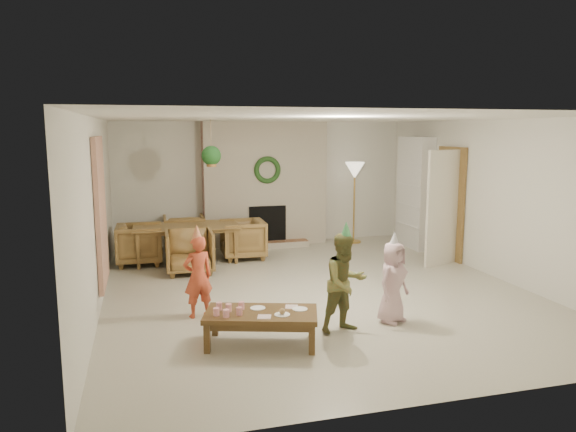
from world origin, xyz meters
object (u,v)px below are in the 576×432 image
object	(u,v)px
child_red	(198,277)
child_pink	(393,282)
dining_chair_far	(184,233)
child_plaid	(345,283)
coffee_table_top	(261,314)
dining_chair_near	(190,252)
dining_chair_right	(243,239)
dining_table	(187,244)
dining_chair_left	(140,244)

from	to	relation	value
child_red	child_pink	world-z (taller)	child_red
dining_chair_far	child_plaid	world-z (taller)	child_plaid
coffee_table_top	child_pink	distance (m)	1.73
dining_chair_far	dining_chair_near	bearing A→B (deg)	90.00
dining_chair_near	dining_chair_right	size ratio (longest dim) A/B	1.00
child_plaid	dining_table	bearing A→B (deg)	96.94
dining_chair_left	coffee_table_top	distance (m)	4.28
dining_table	dining_chair_far	world-z (taller)	dining_chair_far
child_pink	dining_chair_near	bearing A→B (deg)	95.87
dining_chair_near	dining_chair_right	bearing A→B (deg)	38.66
coffee_table_top	child_plaid	size ratio (longest dim) A/B	1.04
dining_chair_right	child_plaid	bearing A→B (deg)	8.43
coffee_table_top	child_pink	xyz separation A→B (m)	(1.71, 0.28, 0.15)
dining_chair_left	child_plaid	size ratio (longest dim) A/B	0.67
dining_chair_near	child_pink	bearing A→B (deg)	-52.27
coffee_table_top	dining_chair_far	bearing A→B (deg)	112.45
dining_table	dining_chair_far	distance (m)	0.81
dining_table	child_red	size ratio (longest dim) A/B	1.77
dining_table	child_plaid	xyz separation A→B (m)	(1.50, -3.93, 0.26)
dining_chair_near	dining_chair_far	world-z (taller)	same
dining_chair_near	dining_chair_left	xyz separation A→B (m)	(-0.79, 0.83, 0.00)
child_pink	dining_chair_left	bearing A→B (deg)	97.58
dining_chair_far	coffee_table_top	bearing A→B (deg)	96.63
dining_chair_far	child_plaid	xyz separation A→B (m)	(1.48, -4.74, 0.23)
coffee_table_top	child_plaid	bearing A→B (deg)	24.69
dining_table	child_pink	xyz separation A→B (m)	(2.18, -3.79, 0.18)
dining_table	child_red	world-z (taller)	child_red
dining_table	dining_chair_near	bearing A→B (deg)	-90.00
dining_chair_far	coffee_table_top	distance (m)	4.90
coffee_table_top	child_red	world-z (taller)	child_red
dining_chair_left	child_pink	distance (m)	4.84
child_plaid	child_red	bearing A→B (deg)	135.36
dining_chair_right	child_pink	distance (m)	3.94
child_pink	dining_table	bearing A→B (deg)	89.35
dining_table	child_pink	size ratio (longest dim) A/B	1.84
dining_chair_near	coffee_table_top	xyz separation A→B (m)	(0.49, -3.26, -0.01)
dining_chair_left	child_red	xyz separation A→B (m)	(0.71, -3.00, 0.16)
dining_chair_right	dining_chair_far	bearing A→B (deg)	-128.66
dining_chair_right	child_red	bearing A→B (deg)	-19.26
dining_chair_near	dining_chair_left	distance (m)	1.15
dining_chair_far	dining_chair_right	xyz separation A→B (m)	(0.99, -0.83, 0.00)
child_red	child_pink	distance (m)	2.41
dining_table	child_pink	world-z (taller)	child_pink
child_red	child_plaid	distance (m)	1.86
child_red	coffee_table_top	bearing A→B (deg)	101.98
coffee_table_top	child_pink	bearing A→B (deg)	26.43
child_red	child_pink	size ratio (longest dim) A/B	1.04
child_plaid	dining_chair_right	bearing A→B (deg)	83.17
child_red	dining_chair_near	bearing A→B (deg)	-107.85
dining_chair_near	child_red	bearing A→B (deg)	-90.78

